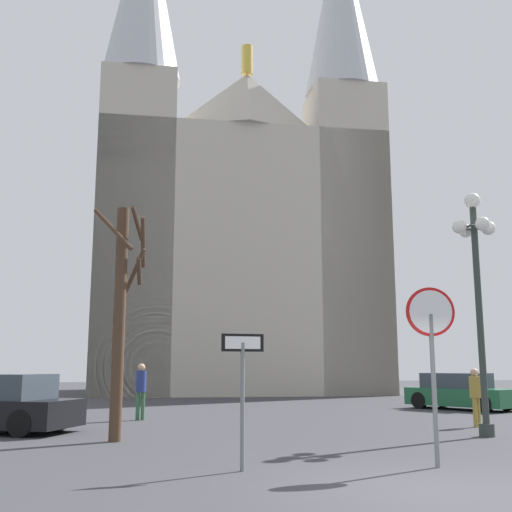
{
  "coord_description": "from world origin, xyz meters",
  "views": [
    {
      "loc": [
        -4.04,
        -8.03,
        1.65
      ],
      "look_at": [
        0.74,
        16.16,
        6.04
      ],
      "focal_mm": 43.49,
      "sensor_mm": 36.0,
      "label": 1
    }
  ],
  "objects": [
    {
      "name": "ground_plane",
      "position": [
        0.0,
        0.0,
        0.0
      ],
      "size": [
        120.0,
        120.0,
        0.0
      ],
      "primitive_type": "plane",
      "color": "#38383D"
    },
    {
      "name": "cathedral",
      "position": [
        2.41,
        31.08,
        10.23
      ],
      "size": [
        17.76,
        14.19,
        32.48
      ],
      "color": "#BCB5A5",
      "rests_on": "ground"
    },
    {
      "name": "stop_sign",
      "position": [
        0.97,
        1.84,
        2.12
      ],
      "size": [
        0.84,
        0.18,
        2.99
      ],
      "color": "slate",
      "rests_on": "ground"
    },
    {
      "name": "one_way_arrow_sign",
      "position": [
        -2.27,
        2.1,
        1.44
      ],
      "size": [
        0.72,
        0.11,
        2.17
      ],
      "color": "slate",
      "rests_on": "ground"
    },
    {
      "name": "street_lamp",
      "position": [
        4.27,
        5.79,
        3.95
      ],
      "size": [
        1.15,
        1.15,
        5.97
      ],
      "color": "#2D3833",
      "rests_on": "ground"
    },
    {
      "name": "bare_tree",
      "position": [
        -4.33,
        6.5,
        2.86
      ],
      "size": [
        1.26,
        1.26,
        5.31
      ],
      "color": "#473323",
      "rests_on": "ground"
    },
    {
      "name": "parked_car_far_green",
      "position": [
        8.43,
        14.41,
        0.65
      ],
      "size": [
        3.49,
        4.43,
        1.38
      ],
      "color": "#1E5B38",
      "rests_on": "ground"
    },
    {
      "name": "pedestrian_walking",
      "position": [
        -3.75,
        12.0,
        1.05
      ],
      "size": [
        0.32,
        0.32,
        1.72
      ],
      "color": "#33663F",
      "rests_on": "ground"
    },
    {
      "name": "pedestrian_standing",
      "position": [
        5.32,
        7.98,
        0.95
      ],
      "size": [
        0.32,
        0.32,
        1.58
      ],
      "color": "olive",
      "rests_on": "ground"
    }
  ]
}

